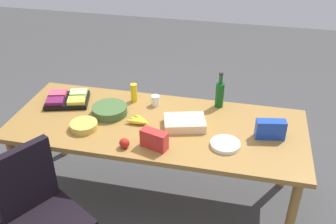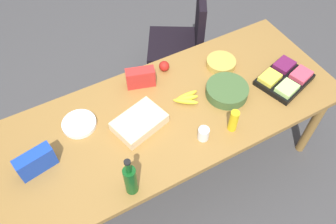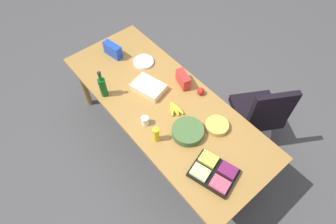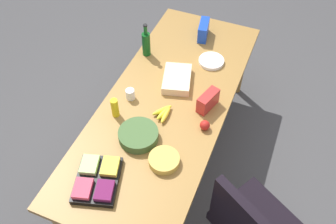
{
  "view_description": "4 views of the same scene",
  "coord_description": "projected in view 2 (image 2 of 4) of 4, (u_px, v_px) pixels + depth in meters",
  "views": [
    {
      "loc": [
        -0.65,
        2.48,
        2.46
      ],
      "look_at": [
        -0.08,
        -0.08,
        0.85
      ],
      "focal_mm": 40.9,
      "sensor_mm": 36.0,
      "label": 1
    },
    {
      "loc": [
        -0.68,
        -1.22,
        2.58
      ],
      "look_at": [
        -0.02,
        -0.02,
        0.8
      ],
      "focal_mm": 36.64,
      "sensor_mm": 36.0,
      "label": 2
    },
    {
      "loc": [
        1.32,
        -1.04,
        2.97
      ],
      "look_at": [
        0.13,
        -0.05,
        0.81
      ],
      "focal_mm": 29.98,
      "sensor_mm": 36.0,
      "label": 3
    },
    {
      "loc": [
        1.81,
        0.74,
        2.94
      ],
      "look_at": [
        0.12,
        0.05,
        0.8
      ],
      "focal_mm": 39.4,
      "sensor_mm": 36.0,
      "label": 4
    }
  ],
  "objects": [
    {
      "name": "office_chair",
      "position": [
        180.0,
        51.0,
        3.24
      ],
      "size": [
        0.66,
        0.66,
        0.97
      ],
      "color": "gray",
      "rests_on": "ground"
    },
    {
      "name": "chip_bowl",
      "position": [
        221.0,
        63.0,
        2.52
      ],
      "size": [
        0.25,
        0.25,
        0.05
      ],
      "primitive_type": "cylinder",
      "rotation": [
        0.0,
        0.0,
        -0.15
      ],
      "color": "gold",
      "rests_on": "conference_table"
    },
    {
      "name": "paper_plate_stack",
      "position": [
        79.0,
        124.0,
        2.2
      ],
      "size": [
        0.25,
        0.25,
        0.03
      ],
      "primitive_type": "cylinder",
      "rotation": [
        0.0,
        0.0,
        -0.15
      ],
      "color": "white",
      "rests_on": "conference_table"
    },
    {
      "name": "salad_bowl",
      "position": [
        227.0,
        91.0,
        2.35
      ],
      "size": [
        0.35,
        0.35,
        0.07
      ],
      "primitive_type": "cylinder",
      "rotation": [
        0.0,
        0.0,
        0.23
      ],
      "color": "#405F30",
      "rests_on": "conference_table"
    },
    {
      "name": "chip_bag_blue",
      "position": [
        36.0,
        162.0,
        1.96
      ],
      "size": [
        0.23,
        0.12,
        0.15
      ],
      "primitive_type": "cube",
      "rotation": [
        0.0,
        0.0,
        0.18
      ],
      "color": "#183FB3",
      "rests_on": "conference_table"
    },
    {
      "name": "conference_table",
      "position": [
        170.0,
        118.0,
        2.34
      ],
      "size": [
        2.37,
        0.95,
        0.78
      ],
      "color": "olive",
      "rests_on": "ground"
    },
    {
      "name": "ground_plane",
      "position": [
        170.0,
        167.0,
        2.9
      ],
      "size": [
        10.0,
        10.0,
        0.0
      ],
      "primitive_type": "plane",
      "color": "#434243"
    },
    {
      "name": "wine_bottle",
      "position": [
        130.0,
        179.0,
        1.85
      ],
      "size": [
        0.09,
        0.09,
        0.31
      ],
      "color": "#0F4C18",
      "rests_on": "conference_table"
    },
    {
      "name": "chip_bag_red",
      "position": [
        141.0,
        78.0,
        2.37
      ],
      "size": [
        0.21,
        0.14,
        0.14
      ],
      "primitive_type": "cube",
      "rotation": [
        0.0,
        0.0,
        -0.3
      ],
      "color": "red",
      "rests_on": "conference_table"
    },
    {
      "name": "sheet_cake",
      "position": [
        139.0,
        122.0,
        2.18
      ],
      "size": [
        0.37,
        0.3,
        0.07
      ],
      "primitive_type": "cube",
      "rotation": [
        0.0,
        0.0,
        0.27
      ],
      "color": "beige",
      "rests_on": "conference_table"
    },
    {
      "name": "banana_bunch",
      "position": [
        186.0,
        98.0,
        2.32
      ],
      "size": [
        0.2,
        0.13,
        0.04
      ],
      "color": "yellow",
      "rests_on": "conference_table"
    },
    {
      "name": "mustard_bottle",
      "position": [
        233.0,
        121.0,
        2.13
      ],
      "size": [
        0.07,
        0.07,
        0.17
      ],
      "primitive_type": "cylinder",
      "rotation": [
        0.0,
        0.0,
        0.34
      ],
      "color": "yellow",
      "rests_on": "conference_table"
    },
    {
      "name": "fruit_platter",
      "position": [
        285.0,
        78.0,
        2.42
      ],
      "size": [
        0.42,
        0.37,
        0.07
      ],
      "color": "black",
      "rests_on": "conference_table"
    },
    {
      "name": "paper_cup",
      "position": [
        203.0,
        134.0,
        2.12
      ],
      "size": [
        0.09,
        0.09,
        0.09
      ],
      "primitive_type": "cylinder",
      "rotation": [
        0.0,
        0.0,
        0.32
      ],
      "color": "white",
      "rests_on": "conference_table"
    },
    {
      "name": "apple_red",
      "position": [
        164.0,
        66.0,
        2.49
      ],
      "size": [
        0.08,
        0.08,
        0.08
      ],
      "primitive_type": "sphere",
      "rotation": [
        0.0,
        0.0,
        0.1
      ],
      "color": "#B01F18",
      "rests_on": "conference_table"
    }
  ]
}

